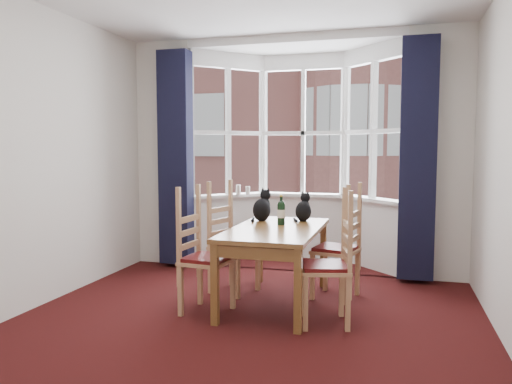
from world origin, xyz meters
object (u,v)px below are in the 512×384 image
at_px(chair_right_near, 336,268).
at_px(chair_right_far, 345,251).
at_px(dining_table, 276,236).
at_px(wine_bottle, 281,212).
at_px(chair_left_near, 198,260).
at_px(candle_short, 248,190).
at_px(chair_left_far, 227,245).
at_px(cat_left, 262,208).
at_px(candle_tall, 238,190).
at_px(cat_right, 304,209).

distance_m(chair_right_near, chair_right_far, 0.73).
xyz_separation_m(dining_table, wine_bottle, (0.01, 0.19, 0.21)).
bearing_deg(wine_bottle, chair_left_near, -137.25).
height_order(chair_left_near, candle_short, candle_short).
relative_size(chair_left_far, cat_left, 2.65).
relative_size(dining_table, candle_short, 13.81).
bearing_deg(candle_tall, cat_left, -62.50).
relative_size(cat_right, candle_short, 2.87).
bearing_deg(candle_short, chair_left_near, -85.83).
xyz_separation_m(chair_right_near, wine_bottle, (-0.60, 0.58, 0.39)).
bearing_deg(chair_left_far, dining_table, -27.17).
bearing_deg(chair_left_near, candle_tall, 97.55).
bearing_deg(cat_left, candle_tall, 117.50).
relative_size(chair_right_near, candle_short, 8.47).
distance_m(dining_table, chair_left_far, 0.68).
bearing_deg(candle_short, candle_tall, -166.10).
xyz_separation_m(chair_left_far, candle_short, (-0.19, 1.41, 0.45)).
distance_m(chair_left_far, chair_right_near, 1.38).
relative_size(chair_left_near, wine_bottle, 3.14).
height_order(dining_table, chair_right_far, chair_right_far).
relative_size(chair_right_far, candle_short, 8.47).
bearing_deg(wine_bottle, chair_right_far, 13.42).
height_order(chair_right_near, cat_right, cat_right).
distance_m(chair_left_near, wine_bottle, 0.95).
relative_size(candle_tall, candle_short, 1.16).
bearing_deg(dining_table, chair_left_far, 152.83).
distance_m(dining_table, cat_left, 0.52).
height_order(chair_right_far, cat_left, cat_left).
height_order(dining_table, chair_left_far, chair_left_far).
xyz_separation_m(candle_tall, candle_short, (0.12, 0.03, -0.01)).
relative_size(chair_left_far, cat_right, 2.95).
xyz_separation_m(chair_left_near, chair_right_far, (1.24, 0.73, 0.00)).
distance_m(cat_left, wine_bottle, 0.34).
xyz_separation_m(chair_left_far, chair_right_far, (1.20, 0.03, 0.00)).
distance_m(chair_left_near, chair_right_near, 1.23).
xyz_separation_m(dining_table, chair_left_near, (-0.63, -0.40, -0.17)).
bearing_deg(chair_right_far, chair_left_near, -149.45).
relative_size(wine_bottle, candle_short, 2.69).
height_order(dining_table, cat_left, cat_left).
distance_m(chair_left_near, candle_short, 2.16).
relative_size(chair_right_far, candle_tall, 7.33).
relative_size(dining_table, chair_right_near, 1.63).
height_order(chair_left_near, cat_left, cat_left).
height_order(candle_tall, candle_short, candle_tall).
bearing_deg(chair_left_near, candle_short, 94.17).
relative_size(chair_right_near, cat_left, 2.65).
bearing_deg(candle_short, cat_left, -67.47).
height_order(chair_right_far, cat_right, cat_right).
height_order(cat_right, candle_short, cat_right).
bearing_deg(wine_bottle, chair_left_far, 169.31).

